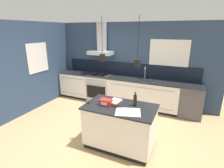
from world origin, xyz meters
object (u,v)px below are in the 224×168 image
oven_range (100,88)px  red_supply_box (106,102)px  book_stack (115,102)px  bottle_on_island (135,100)px  dishwasher (191,101)px

oven_range → red_supply_box: size_ratio=3.84×
book_stack → red_supply_box: size_ratio=1.30×
red_supply_box → oven_range: bearing=120.6°
bottle_on_island → red_supply_box: bearing=-160.7°
oven_range → red_supply_box: (1.25, -2.12, 0.51)m
oven_range → dishwasher: 2.87m
bottle_on_island → red_supply_box: 0.59m
oven_range → bottle_on_island: (1.80, -1.92, 0.58)m
oven_range → book_stack: size_ratio=2.96×
dishwasher → book_stack: 2.51m
dishwasher → book_stack: (-1.48, -1.97, 0.49)m
dishwasher → bottle_on_island: bottle_on_island is taller
dishwasher → bottle_on_island: bearing=-119.0°
book_stack → red_supply_box: 0.21m
bottle_on_island → book_stack: size_ratio=0.96×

